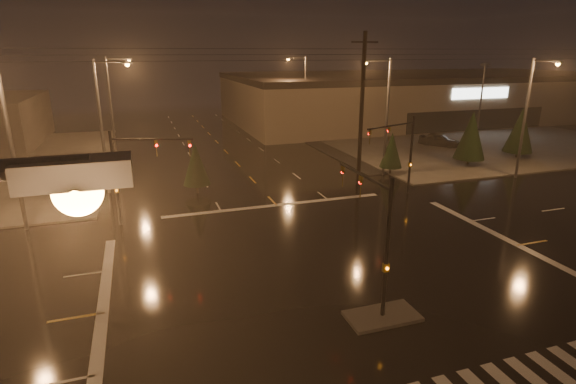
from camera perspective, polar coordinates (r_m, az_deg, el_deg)
name	(u,v)px	position (r m, az deg, el deg)	size (l,w,h in m)	color
ground	(341,274)	(22.67, 6.78, -10.32)	(140.00, 140.00, 0.00)	black
sidewalk_ne	(454,136)	(62.64, 20.37, 6.71)	(36.00, 36.00, 0.12)	#413F3A
median_island	(382,316)	(19.59, 11.88, -15.16)	(3.00, 1.60, 0.15)	#413F3A
stop_bar_far	(276,205)	(32.14, -1.48, -1.67)	(16.00, 0.50, 0.01)	beige
parking_lot	(497,136)	(64.41, 24.98, 6.42)	(50.00, 24.00, 0.08)	black
retail_building	(419,94)	(77.88, 16.27, 11.81)	(60.20, 28.30, 7.20)	#766A54
signal_mast_median	(376,225)	(18.65, 11.16, -4.16)	(0.25, 4.59, 6.00)	black
signal_mast_ne	(403,147)	(34.28, 14.35, 5.56)	(4.84, 1.86, 6.00)	black
signal_mast_nw	(131,167)	(29.01, -19.30, 3.03)	(4.84, 1.86, 6.00)	black
streetlight_1	(105,118)	(36.46, -22.26, 8.72)	(2.77, 0.32, 10.00)	#38383A
streetlight_2	(113,98)	(52.35, -21.34, 11.08)	(2.77, 0.32, 10.00)	#38383A
streetlight_3	(384,109)	(39.77, 12.10, 10.23)	(2.77, 0.32, 10.00)	#38383A
streetlight_4	(303,91)	(57.84, 1.94, 12.72)	(2.77, 0.32, 10.00)	#38383A
streetlight_5	(8,137)	(30.51, -31.99, 5.91)	(0.32, 2.77, 10.00)	#38383A
streetlight_6	(529,111)	(42.73, 28.28, 9.04)	(0.32, 2.77, 10.00)	#38383A
utility_pole_1	(362,110)	(36.46, 9.33, 10.28)	(2.20, 0.32, 12.00)	black
conifer_0	(392,150)	(40.67, 13.02, 5.21)	(1.97, 1.97, 3.77)	black
conifer_1	(471,135)	(46.16, 22.24, 6.69)	(2.89, 2.89, 5.21)	black
conifer_2	(520,130)	(51.50, 27.40, 7.00)	(2.85, 2.85, 5.15)	black
conifer_3	(196,164)	(35.00, -11.62, 3.51)	(2.07, 2.07, 3.94)	black
car_parked	(439,140)	(54.98, 18.66, 6.29)	(1.83, 4.56, 1.55)	black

